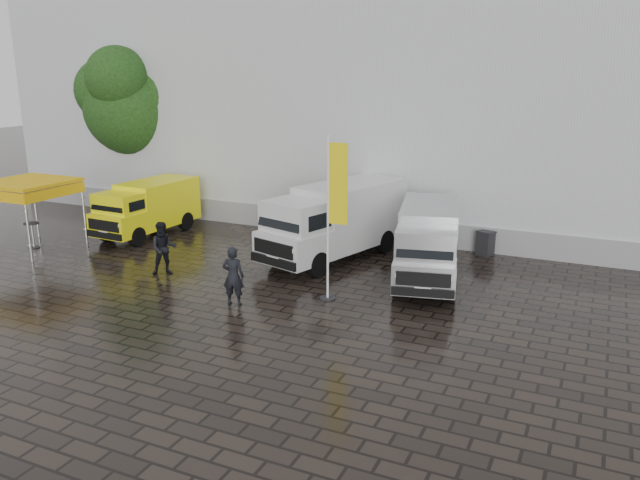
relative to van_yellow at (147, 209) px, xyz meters
The scene contains 13 objects.
ground 10.09m from the van_yellow, 26.86° to the right, with size 120.00×120.00×0.00m, color black.
exhibition_hall 16.58m from the van_yellow, 46.33° to the left, with size 44.00×16.00×12.00m, color silver.
hall_plinth 11.49m from the van_yellow, 17.34° to the left, with size 44.00×0.15×1.00m, color gray.
van_yellow is the anchor object (origin of this frame).
van_white 8.75m from the van_yellow, ahead, with size 2.14×6.43×2.79m, color silver, non-canonical shape.
van_silver 12.62m from the van_yellow, ahead, with size 1.90×5.71×2.48m, color #B3B5B8, non-canonical shape.
canopy_tent 4.78m from the van_yellow, 126.11° to the right, with size 2.95×2.95×2.77m.
flagpole 11.29m from the van_yellow, 20.38° to the right, with size 0.88×0.50×5.09m.
tree 7.35m from the van_yellow, 134.07° to the left, with size 4.67×4.67×8.38m.
cocktail_table 4.61m from the van_yellow, 128.37° to the right, with size 0.60×0.60×1.04m, color black.
wheelie_bin 14.20m from the van_yellow, 12.35° to the left, with size 0.58×0.58×0.96m, color black.
person_front 9.64m from the van_yellow, 35.10° to the right, with size 0.67×0.44×1.84m, color black.
person_tent 5.76m from the van_yellow, 44.68° to the right, with size 0.91×0.71×1.88m, color black.
Camera 1 is at (8.82, -16.14, 6.94)m, focal length 35.00 mm.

